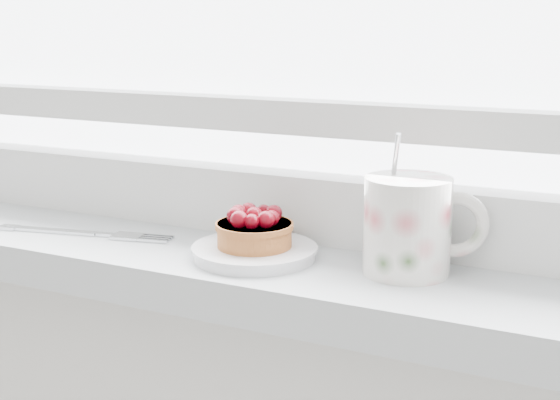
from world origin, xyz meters
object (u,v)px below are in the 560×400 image
Objects in this scene: saucer at (255,252)px; raspberry_tart at (254,229)px; fork at (82,233)px; floral_mug at (411,224)px.

saucer is 1.62× the size of raspberry_tart.
saucer reaches higher than fork.
floral_mug is (0.15, 0.02, 0.02)m from raspberry_tart.
saucer is 0.61× the size of fork.
floral_mug reaches higher than raspberry_tart.
floral_mug reaches higher than saucer.
raspberry_tart is 0.59× the size of floral_mug.
floral_mug is 0.36m from fork.
fork is at bearing -175.02° from floral_mug.
saucer is 0.96× the size of floral_mug.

